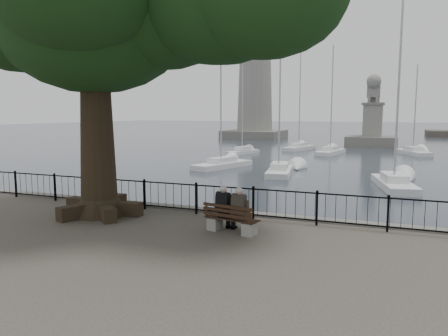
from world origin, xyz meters
The scene contains 14 objects.
harbor centered at (0.00, 3.00, -0.50)m, with size 260.00×260.00×1.20m.
railing centered at (0.00, 2.50, 0.56)m, with size 22.06×0.06×1.00m.
bench centered at (0.90, 0.78, 0.29)m, with size 1.65×0.76×0.84m.
person_left centered at (0.68, 0.92, 0.61)m, with size 0.45×0.70×1.33m.
person_right centered at (1.19, 0.82, 0.61)m, with size 0.45×0.70×1.33m.
lighthouse centered at (-18.00, 62.00, 11.39)m, with size 9.60×9.60×29.50m.
lion_monument centered at (2.00, 49.93, 1.36)m, with size 6.37×6.37×9.30m.
sailboat_a centered at (-7.74, 21.56, -0.69)m, with size 3.37×6.09×10.84m.
sailboat_b centered at (-2.55, 19.61, -0.65)m, with size 2.47×5.76×12.14m.
sailboat_c centered at (5.07, 16.62, -0.68)m, with size 2.87×6.04×11.17m.
sailboat_e centered at (-10.12, 33.33, -0.64)m, with size 2.37×4.91×11.57m.
sailboat_f centered at (-1.39, 36.46, -0.67)m, with size 2.53×5.89×11.46m.
sailboat_g centered at (6.69, 39.29, -0.71)m, with size 3.69×5.76×9.49m.
sailboat_h centered at (-5.59, 40.49, -0.64)m, with size 2.98×5.93×12.58m.
Camera 1 is at (5.16, -10.44, 3.37)m, focal length 35.00 mm.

